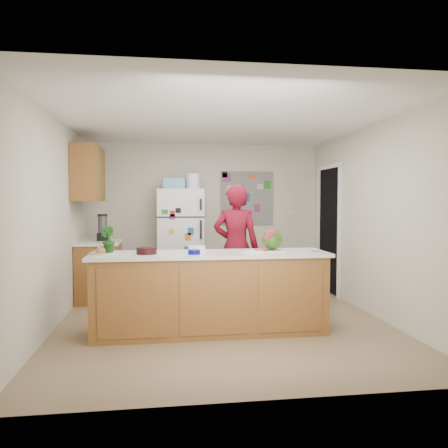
{
  "coord_description": "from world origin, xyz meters",
  "views": [
    {
      "loc": [
        -0.72,
        -5.39,
        1.5
      ],
      "look_at": [
        0.05,
        0.2,
        1.2
      ],
      "focal_mm": 35.0,
      "sensor_mm": 36.0,
      "label": 1
    }
  ],
  "objects": [
    {
      "name": "upper_cabinets",
      "position": [
        -1.82,
        1.3,
        1.9
      ],
      "size": [
        0.35,
        1.0,
        0.8
      ],
      "primitive_type": "cube",
      "color": "brown",
      "rests_on": "wall_left"
    },
    {
      "name": "keys",
      "position": [
        1.0,
        -0.59,
        0.93
      ],
      "size": [
        0.1,
        0.05,
        0.01
      ],
      "primitive_type": "cube",
      "rotation": [
        0.0,
        0.0,
        -0.12
      ],
      "color": "gray",
      "rests_on": "peninsula_top"
    },
    {
      "name": "wall_right",
      "position": [
        2.01,
        0.0,
        1.25
      ],
      "size": [
        0.02,
        4.5,
        2.5
      ],
      "primitive_type": "cube",
      "color": "beige",
      "rests_on": "ground"
    },
    {
      "name": "doorway",
      "position": [
        1.99,
        1.45,
        1.02
      ],
      "size": [
        0.03,
        0.85,
        2.04
      ],
      "primitive_type": "cube",
      "color": "black",
      "rests_on": "ground"
    },
    {
      "name": "ceiling",
      "position": [
        0.0,
        0.0,
        2.51
      ],
      "size": [
        4.0,
        4.5,
        0.02
      ],
      "primitive_type": "cube",
      "color": "white",
      "rests_on": "wall_back"
    },
    {
      "name": "photo_collage",
      "position": [
        0.75,
        2.24,
        1.55
      ],
      "size": [
        0.95,
        0.01,
        0.95
      ],
      "primitive_type": "cube",
      "color": "slate",
      "rests_on": "wall_back"
    },
    {
      "name": "peninsula_top",
      "position": [
        -0.2,
        -0.5,
        0.9
      ],
      "size": [
        2.68,
        0.7,
        0.04
      ],
      "primitive_type": "cube",
      "color": "silver",
      "rests_on": "peninsula_base"
    },
    {
      "name": "person",
      "position": [
        0.27,
        0.52,
        0.86
      ],
      "size": [
        0.71,
        0.55,
        1.73
      ],
      "primitive_type": "imported",
      "rotation": [
        0.0,
        0.0,
        2.9
      ],
      "color": "maroon",
      "rests_on": "floor"
    },
    {
      "name": "peninsula_base",
      "position": [
        -0.2,
        -0.5,
        0.44
      ],
      "size": [
        2.6,
        0.62,
        0.88
      ],
      "primitive_type": "cube",
      "color": "brown",
      "rests_on": "floor"
    },
    {
      "name": "side_counter_top",
      "position": [
        -1.69,
        1.35,
        0.88
      ],
      "size": [
        0.64,
        0.84,
        0.04
      ],
      "primitive_type": "cube",
      "color": "silver",
      "rests_on": "side_counter_base"
    },
    {
      "name": "side_counter_base",
      "position": [
        -1.69,
        1.35,
        0.43
      ],
      "size": [
        0.6,
        0.8,
        0.86
      ],
      "primitive_type": "cube",
      "color": "brown",
      "rests_on": "floor"
    },
    {
      "name": "potted_plant",
      "position": [
        -1.34,
        -0.45,
        1.07
      ],
      "size": [
        0.22,
        0.21,
        0.31
      ],
      "primitive_type": "imported",
      "rotation": [
        0.0,
        0.0,
        2.37
      ],
      "color": "#0E3E12",
      "rests_on": "peninsula_top"
    },
    {
      "name": "fridge_top_bin",
      "position": [
        -0.55,
        1.88,
        1.79
      ],
      "size": [
        0.35,
        0.28,
        0.18
      ],
      "primitive_type": "cube",
      "color": "#5999B2",
      "rests_on": "refrigerator"
    },
    {
      "name": "wall_back",
      "position": [
        0.0,
        2.26,
        1.25
      ],
      "size": [
        4.0,
        0.02,
        2.5
      ],
      "primitive_type": "cube",
      "color": "beige",
      "rests_on": "ground"
    },
    {
      "name": "plate",
      "position": [
        -1.4,
        -0.46,
        0.93
      ],
      "size": [
        0.36,
        0.36,
        0.02
      ],
      "primitive_type": "cylinder",
      "rotation": [
        0.0,
        0.0,
        0.43
      ],
      "color": "beige",
      "rests_on": "peninsula_top"
    },
    {
      "name": "cherry_bowl",
      "position": [
        -0.91,
        -0.54,
        0.96
      ],
      "size": [
        0.23,
        0.23,
        0.07
      ],
      "primitive_type": "cylinder",
      "rotation": [
        0.0,
        0.0,
        -0.04
      ],
      "color": "black",
      "rests_on": "peninsula_top"
    },
    {
      "name": "watermelon",
      "position": [
        0.53,
        -0.44,
        1.05
      ],
      "size": [
        0.24,
        0.24,
        0.24
      ],
      "primitive_type": "sphere",
      "color": "#1A5712",
      "rests_on": "cutting_board"
    },
    {
      "name": "watermelon_slice",
      "position": [
        0.38,
        -0.51,
        0.94
      ],
      "size": [
        0.16,
        0.16,
        0.02
      ],
      "primitive_type": "cylinder",
      "color": "#E3294C",
      "rests_on": "cutting_board"
    },
    {
      "name": "refrigerator",
      "position": [
        -0.45,
        1.88,
        0.85
      ],
      "size": [
        0.75,
        0.7,
        1.7
      ],
      "primitive_type": "cube",
      "color": "silver",
      "rests_on": "floor"
    },
    {
      "name": "cutting_board",
      "position": [
        0.47,
        -0.46,
        0.93
      ],
      "size": [
        0.4,
        0.32,
        0.01
      ],
      "primitive_type": "cube",
      "rotation": [
        0.0,
        0.0,
        0.13
      ],
      "color": "silver",
      "rests_on": "peninsula_top"
    },
    {
      "name": "cobalt_bowl",
      "position": [
        -0.39,
        -0.64,
        0.95
      ],
      "size": [
        0.17,
        0.17,
        0.05
      ],
      "primitive_type": "cylinder",
      "rotation": [
        0.0,
        0.0,
        -0.33
      ],
      "color": "#06056A",
      "rests_on": "peninsula_top"
    },
    {
      "name": "white_bowl",
      "position": [
        -0.34,
        -0.37,
        0.95
      ],
      "size": [
        0.23,
        0.23,
        0.06
      ],
      "primitive_type": "cylinder",
      "rotation": [
        0.0,
        0.0,
        0.19
      ],
      "color": "silver",
      "rests_on": "peninsula_top"
    },
    {
      "name": "blender_appliance",
      "position": [
        -1.64,
        1.42,
        1.09
      ],
      "size": [
        0.14,
        0.14,
        0.38
      ],
      "primitive_type": "cylinder",
      "color": "black",
      "rests_on": "side_counter_top"
    },
    {
      "name": "wall_left",
      "position": [
        -2.01,
        0.0,
        1.25
      ],
      "size": [
        0.02,
        4.5,
        2.5
      ],
      "primitive_type": "cube",
      "color": "beige",
      "rests_on": "ground"
    },
    {
      "name": "floor",
      "position": [
        0.0,
        0.0,
        -0.01
      ],
      "size": [
        4.0,
        4.5,
        0.02
      ],
      "primitive_type": "cube",
      "color": "brown",
      "rests_on": "ground"
    },
    {
      "name": "paper_towel",
      "position": [
        0.27,
        -0.58,
        0.93
      ],
      "size": [
        0.24,
        0.23,
        0.02
      ],
      "primitive_type": "cube",
      "rotation": [
        0.0,
        0.0,
        0.41
      ],
      "color": "silver",
      "rests_on": "peninsula_top"
    }
  ]
}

